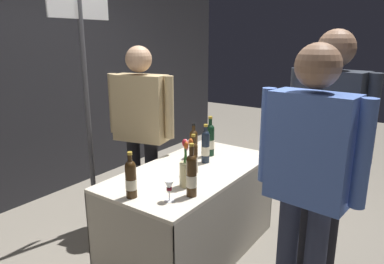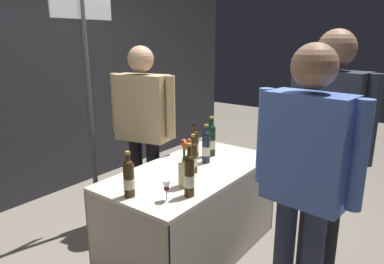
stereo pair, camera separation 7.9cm
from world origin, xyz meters
name	(u,v)px [view 2 (the right image)]	position (x,y,z in m)	size (l,w,h in m)	color
ground_plane	(192,250)	(0.00, 0.00, 0.00)	(12.00, 12.00, 0.00)	gray
back_partition	(43,83)	(0.00, 2.01, 1.24)	(6.55, 0.12, 2.49)	#2D2D33
tasting_table	(192,195)	(0.00, 0.00, 0.51)	(1.46, 0.76, 0.73)	beige
featured_wine_bottle	(189,175)	(-0.39, -0.27, 0.87)	(0.07, 0.07, 0.35)	#38230F
display_bottle_0	(195,143)	(0.25, 0.16, 0.85)	(0.07, 0.07, 0.30)	#38230F
display_bottle_1	(206,146)	(0.19, 0.00, 0.87)	(0.07, 0.07, 0.32)	#192333
display_bottle_2	(193,157)	(-0.05, -0.05, 0.85)	(0.07, 0.07, 0.30)	#38230F
display_bottle_3	(211,139)	(0.36, 0.07, 0.87)	(0.07, 0.07, 0.35)	black
display_bottle_4	(129,178)	(-0.63, 0.03, 0.85)	(0.07, 0.07, 0.30)	#38230F
wine_glass_near_vendor	(166,187)	(-0.53, -0.20, 0.82)	(0.07, 0.07, 0.14)	silver
flower_vase	(185,169)	(-0.29, -0.15, 0.85)	(0.09, 0.09, 0.34)	tan
vendor_presenter	(143,121)	(0.12, 0.64, 1.00)	(0.31, 0.62, 1.65)	black
taster_foreground_right	(305,171)	(-0.28, -0.97, 1.02)	(0.25, 0.60, 1.70)	#2D3347
taster_foreground_left	(328,135)	(0.33, -0.90, 1.08)	(0.28, 0.60, 1.77)	black
booth_signpost	(88,87)	(-0.19, 0.98, 1.30)	(0.59, 0.04, 2.07)	#47474C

